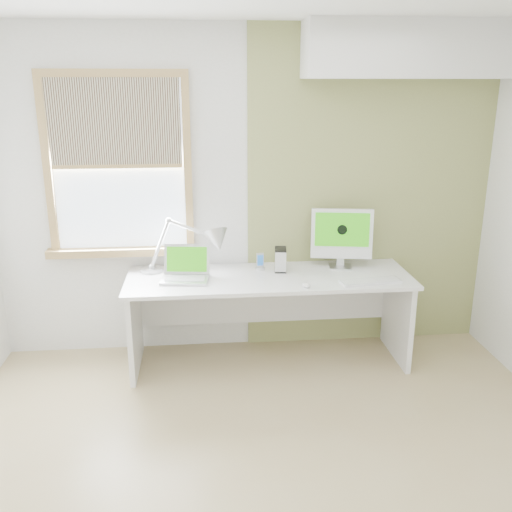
{
  "coord_description": "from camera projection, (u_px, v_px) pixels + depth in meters",
  "views": [
    {
      "loc": [
        -0.36,
        -2.67,
        2.16
      ],
      "look_at": [
        0.0,
        1.05,
        1.0
      ],
      "focal_mm": 39.25,
      "sensor_mm": 36.0,
      "label": 1
    }
  ],
  "objects": [
    {
      "name": "room",
      "position": [
        276.0,
        261.0,
        2.83
      ],
      "size": [
        4.04,
        3.54,
        2.64
      ],
      "color": "tan",
      "rests_on": "ground"
    },
    {
      "name": "accent_wall",
      "position": [
        369.0,
        193.0,
        4.58
      ],
      "size": [
        2.0,
        0.02,
        2.6
      ],
      "primitive_type": "cube",
      "color": "#898A51",
      "rests_on": "room"
    },
    {
      "name": "soffit",
      "position": [
        411.0,
        49.0,
        4.11
      ],
      "size": [
        1.6,
        0.4,
        0.42
      ],
      "primitive_type": "cube",
      "color": "white",
      "rests_on": "room"
    },
    {
      "name": "window",
      "position": [
        118.0,
        167.0,
        4.3
      ],
      "size": [
        1.2,
        0.14,
        1.42
      ],
      "color": "#A58149",
      "rests_on": "room"
    },
    {
      "name": "desk",
      "position": [
        268.0,
        297.0,
        4.44
      ],
      "size": [
        2.2,
        0.7,
        0.73
      ],
      "color": "white",
      "rests_on": "room"
    },
    {
      "name": "desk_lamp",
      "position": [
        205.0,
        244.0,
        4.36
      ],
      "size": [
        0.76,
        0.31,
        0.43
      ],
      "color": "silver",
      "rests_on": "desk"
    },
    {
      "name": "laptop",
      "position": [
        186.0,
        271.0,
        4.26
      ],
      "size": [
        0.38,
        0.32,
        0.25
      ],
      "color": "silver",
      "rests_on": "desk"
    },
    {
      "name": "phone_dock",
      "position": [
        260.0,
        265.0,
        4.47
      ],
      "size": [
        0.09,
        0.09,
        0.14
      ],
      "color": "silver",
      "rests_on": "desk"
    },
    {
      "name": "external_drive",
      "position": [
        280.0,
        260.0,
        4.43
      ],
      "size": [
        0.11,
        0.15,
        0.19
      ],
      "color": "silver",
      "rests_on": "desk"
    },
    {
      "name": "imac",
      "position": [
        342.0,
        235.0,
        4.47
      ],
      "size": [
        0.49,
        0.2,
        0.48
      ],
      "color": "silver",
      "rests_on": "desk"
    },
    {
      "name": "keyboard",
      "position": [
        371.0,
        281.0,
        4.18
      ],
      "size": [
        0.47,
        0.19,
        0.02
      ],
      "color": "white",
      "rests_on": "desk"
    },
    {
      "name": "mouse",
      "position": [
        306.0,
        285.0,
        4.1
      ],
      "size": [
        0.07,
        0.1,
        0.03
      ],
      "primitive_type": "ellipsoid",
      "rotation": [
        0.0,
        0.0,
        0.15
      ],
      "color": "white",
      "rests_on": "desk"
    }
  ]
}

